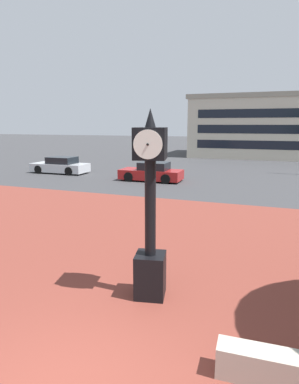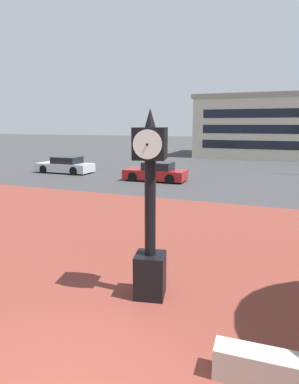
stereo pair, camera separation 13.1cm
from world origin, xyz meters
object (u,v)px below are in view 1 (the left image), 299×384
street_clock (150,219)px  car_street_mid (152,172)px  civic_building (299,126)px  car_street_near (60,166)px

street_clock → car_street_mid: (-5.16, 14.41, -1.21)m
car_street_mid → civic_building: bearing=-26.0°
car_street_near → car_street_mid: (7.97, -0.95, -0.00)m
street_clock → civic_building: bearing=70.2°
car_street_near → civic_building: bearing=-42.0°
street_clock → civic_building: civic_building is taller
car_street_near → car_street_mid: bearing=-97.2°
car_street_near → street_clock: bearing=-139.9°
car_street_near → car_street_mid: same height
car_street_near → civic_building: 27.65m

